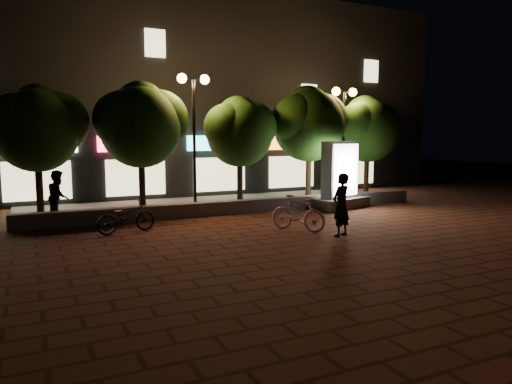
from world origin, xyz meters
TOP-DOWN VIEW (x-y plane):
  - ground at (0.00, 0.00)m, footprint 80.00×80.00m
  - retaining_wall at (0.00, 4.00)m, footprint 16.00×0.45m
  - sidewalk at (0.00, 6.50)m, footprint 16.00×5.00m
  - building_block at (-0.01, 12.99)m, footprint 28.00×8.12m
  - tree_far_left at (-6.95, 5.46)m, footprint 3.36×2.80m
  - tree_left at (-3.45, 5.46)m, footprint 3.60×3.00m
  - tree_mid at (0.55, 5.46)m, footprint 3.24×2.70m
  - tree_right at (3.86, 5.46)m, footprint 3.72×3.10m
  - tree_far_right at (7.05, 5.46)m, footprint 3.48×2.90m
  - street_lamp_left at (-1.50, 5.20)m, footprint 1.26×0.36m
  - street_lamp_right at (5.50, 5.20)m, footprint 1.26×0.36m
  - ad_kiosk at (4.10, 3.50)m, footprint 2.75×1.88m
  - scooter_pink at (0.11, 0.10)m, footprint 1.40×1.84m
  - rider at (0.83, -1.13)m, footprint 0.79×0.66m
  - scooter_parked at (-4.72, 2.11)m, footprint 1.94×1.05m
  - pedestrian at (-6.46, 4.50)m, footprint 0.80×0.95m

SIDE VIEW (x-z plane):
  - ground at x=0.00m, z-range 0.00..0.00m
  - sidewalk at x=0.00m, z-range 0.00..0.08m
  - retaining_wall at x=0.00m, z-range 0.00..0.50m
  - scooter_parked at x=-4.72m, z-range 0.00..0.97m
  - scooter_pink at x=0.11m, z-range 0.00..1.11m
  - rider at x=0.83m, z-range 0.00..1.85m
  - pedestrian at x=-6.46m, z-range 0.08..1.81m
  - ad_kiosk at x=4.10m, z-range -0.26..2.45m
  - tree_mid at x=0.55m, z-range 0.97..5.47m
  - tree_far_left at x=-6.95m, z-range 0.98..5.61m
  - tree_far_right at x=7.05m, z-range 0.99..5.75m
  - tree_left at x=-3.45m, z-range 1.00..5.89m
  - tree_right at x=3.86m, z-range 1.03..6.10m
  - street_lamp_right at x=5.50m, z-range 1.40..6.38m
  - street_lamp_left at x=-1.50m, z-range 1.44..6.62m
  - building_block at x=-0.01m, z-range -0.65..10.65m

